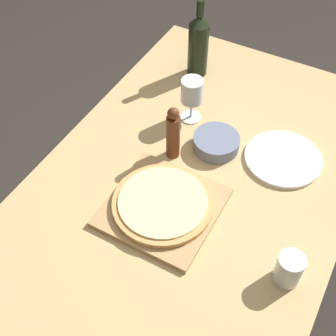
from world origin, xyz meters
TOP-DOWN VIEW (x-y plane):
  - ground_plane at (0.00, 0.00)m, footprint 12.00×12.00m
  - dining_table at (0.00, 0.00)m, footprint 0.96×1.47m
  - cutting_board at (-0.03, -0.17)m, footprint 0.33×0.33m
  - pizza at (-0.03, -0.17)m, footprint 0.31×0.31m
  - wine_bottle at (-0.24, 0.48)m, footprint 0.08×0.08m
  - pepper_mill at (-0.11, 0.04)m, footprint 0.05×0.05m
  - wine_glass at (-0.14, 0.23)m, footprint 0.08×0.08m
  - small_bowl at (-0.00, 0.14)m, footprint 0.16×0.16m
  - drinking_tumbler at (0.37, -0.22)m, footprint 0.07×0.07m
  - dinner_plate at (0.22, 0.19)m, footprint 0.26×0.26m

SIDE VIEW (x-z plane):
  - ground_plane at x=0.00m, z-range 0.00..0.00m
  - dining_table at x=0.00m, z-range 0.28..1.03m
  - dinner_plate at x=0.22m, z-range 0.74..0.76m
  - cutting_board at x=-0.03m, z-range 0.74..0.76m
  - small_bowl at x=0.00m, z-range 0.74..0.79m
  - pizza at x=-0.03m, z-range 0.76..0.79m
  - drinking_tumbler at x=0.37m, z-range 0.74..0.85m
  - pepper_mill at x=-0.11m, z-range 0.74..0.94m
  - wine_glass at x=-0.14m, z-range 0.78..0.95m
  - wine_bottle at x=-0.24m, z-range 0.72..1.03m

